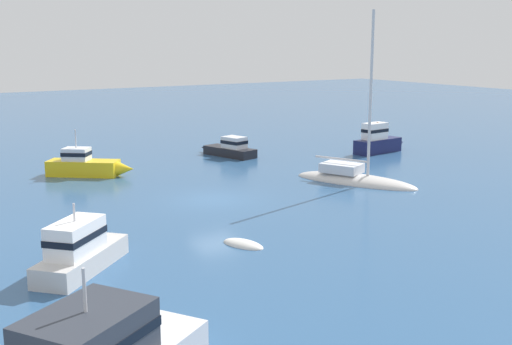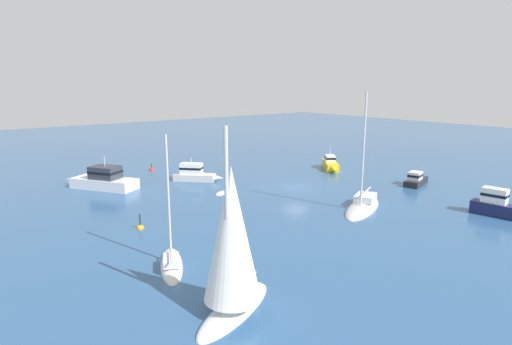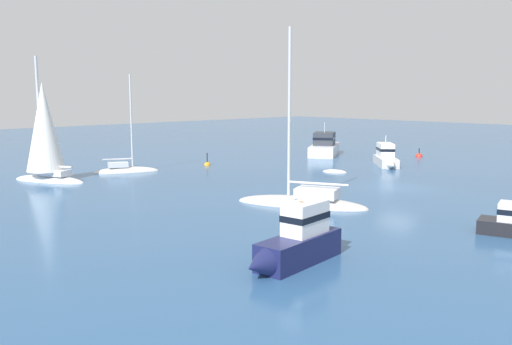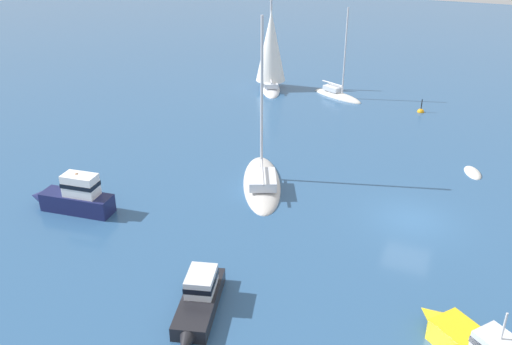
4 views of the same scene
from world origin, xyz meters
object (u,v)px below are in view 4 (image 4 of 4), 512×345
yacht (337,95)px  motor_cruiser (74,196)px  mooring_buoy (421,112)px  tender (473,173)px  sailboat (271,54)px  motor_cruiser_1 (199,298)px  sailboat_1 (262,183)px

yacht → motor_cruiser: size_ratio=1.62×
mooring_buoy → tender: bearing=24.1°
sailboat → tender: size_ratio=4.31×
yacht → motor_cruiser_1: (29.80, 2.40, 0.41)m
sailboat → sailboat_1: sailboat_1 is taller
sailboat → mooring_buoy: bearing=-119.7°
mooring_buoy → motor_cruiser: bearing=-32.4°
sailboat → motor_cruiser: 25.43m
motor_cruiser → sailboat_1: sailboat_1 is taller
motor_cruiser → mooring_buoy: 28.47m
motor_cruiser → motor_cruiser_1: 11.22m
sailboat → motor_cruiser_1: (29.83, 8.76, -2.66)m
tender → motor_cruiser: bearing=-75.9°
motor_cruiser → sailboat: bearing=-100.1°
motor_cruiser → yacht: bearing=-114.0°
sailboat → motor_cruiser: bearing=152.1°
tender → mooring_buoy: 11.40m
sailboat → mooring_buoy: 14.17m
motor_cruiser_1 → motor_cruiser: bearing=-129.6°
yacht → motor_cruiser: 26.45m
yacht → motor_cruiser_1: bearing=-59.8°
motor_cruiser_1 → mooring_buoy: size_ratio=3.77×
sailboat → motor_cruiser_1: 31.21m
sailboat → tender: bearing=-146.9°
yacht → mooring_buoy: bearing=16.3°
sailboat → mooring_buoy: sailboat is taller
motor_cruiser → motor_cruiser_1: size_ratio=0.97×
sailboat → sailboat_1: (18.38, 6.80, -3.07)m
tender → sailboat_1: bearing=-80.2°
tender → sailboat: bearing=-142.6°
yacht → motor_cruiser: yacht is taller
motor_cruiser_1 → sailboat_1: sailboat_1 is taller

